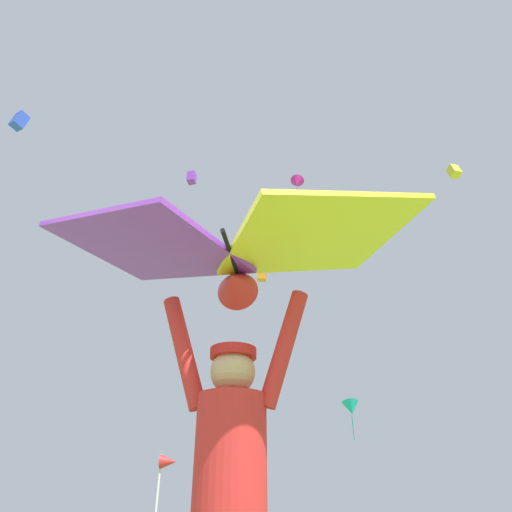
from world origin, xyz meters
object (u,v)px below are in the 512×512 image
at_px(distant_kite_yellow_low_left, 454,171).
at_px(distant_kite_teal_low_right, 351,408).
at_px(distant_kite_orange_high_right, 262,274).
at_px(marker_flag, 167,468).
at_px(held_stunt_kite, 233,251).
at_px(distant_kite_magenta_overhead_distant, 297,183).
at_px(distant_kite_purple_mid_right, 192,178).
at_px(distant_kite_blue_mid_left, 19,121).
at_px(kite_flyer_person, 230,496).

bearing_deg(distant_kite_yellow_low_left, distant_kite_teal_low_right, 153.12).
height_order(distant_kite_orange_high_right, marker_flag, distant_kite_orange_high_right).
distance_m(held_stunt_kite, distant_kite_magenta_overhead_distant, 28.31).
xyz_separation_m(distant_kite_yellow_low_left, marker_flag, (-13.51, -14.82, -18.40)).
distance_m(distant_kite_teal_low_right, distant_kite_purple_mid_right, 18.10).
bearing_deg(held_stunt_kite, distant_kite_orange_high_right, 92.40).
xyz_separation_m(distant_kite_orange_high_right, marker_flag, (-0.85, -16.58, -12.23)).
distance_m(held_stunt_kite, distant_kite_purple_mid_right, 28.95).
bearing_deg(marker_flag, held_stunt_kite, -73.64).
xyz_separation_m(distant_kite_purple_mid_right, distant_kite_orange_high_right, (4.78, 1.23, -7.01)).
bearing_deg(distant_kite_teal_low_right, marker_flag, -107.41).
xyz_separation_m(distant_kite_blue_mid_left, distant_kite_orange_high_right, (10.46, 11.12, -2.46)).
bearing_deg(distant_kite_orange_high_right, distant_kite_blue_mid_left, -133.26).
bearing_deg(kite_flyer_person, distant_kite_teal_low_right, 80.68).
relative_size(kite_flyer_person, marker_flag, 1.14).
bearing_deg(distant_kite_teal_low_right, kite_flyer_person, -99.32).
xyz_separation_m(distant_kite_teal_low_right, distant_kite_yellow_low_left, (7.64, -3.87, 14.01)).
distance_m(kite_flyer_person, distant_kite_orange_high_right, 25.98).
distance_m(distant_kite_purple_mid_right, distant_kite_orange_high_right, 8.58).
distance_m(distant_kite_yellow_low_left, distant_kite_orange_high_right, 14.19).
bearing_deg(distant_kite_magenta_overhead_distant, distant_kite_yellow_low_left, -4.86).
distance_m(kite_flyer_person, distant_kite_teal_low_right, 25.54).
bearing_deg(distant_kite_yellow_low_left, distant_kite_orange_high_right, 172.08).
height_order(distant_kite_teal_low_right, distant_kite_yellow_low_left, distant_kite_yellow_low_left).
bearing_deg(distant_kite_blue_mid_left, distant_kite_yellow_low_left, 22.04).
xyz_separation_m(distant_kite_magenta_overhead_distant, distant_kite_purple_mid_right, (-7.25, -0.34, 0.57)).
relative_size(distant_kite_blue_mid_left, distant_kite_yellow_low_left, 0.82).
bearing_deg(held_stunt_kite, distant_kite_magenta_overhead_distant, 86.03).
relative_size(held_stunt_kite, distant_kite_purple_mid_right, 2.35).
height_order(distant_kite_purple_mid_right, marker_flag, distant_kite_purple_mid_right).
distance_m(distant_kite_magenta_overhead_distant, distant_kite_purple_mid_right, 7.28).
bearing_deg(distant_kite_orange_high_right, distant_kite_magenta_overhead_distant, -19.90).
height_order(distant_kite_yellow_low_left, marker_flag, distant_kite_yellow_low_left).
bearing_deg(kite_flyer_person, distant_kite_blue_mid_left, 134.80).
bearing_deg(distant_kite_purple_mid_right, distant_kite_orange_high_right, 14.46).
distance_m(kite_flyer_person, distant_kite_yellow_low_left, 30.50).
relative_size(distant_kite_magenta_overhead_distant, distant_kite_teal_low_right, 1.04).
xyz_separation_m(held_stunt_kite, marker_flag, (-1.80, 6.13, -0.69)).
bearing_deg(marker_flag, distant_kite_yellow_low_left, 47.66).
distance_m(distant_kite_yellow_low_left, marker_flag, 27.22).
bearing_deg(distant_kite_magenta_overhead_distant, kite_flyer_person, -93.98).
distance_m(held_stunt_kite, marker_flag, 6.43).
height_order(kite_flyer_person, distant_kite_blue_mid_left, distant_kite_blue_mid_left).
distance_m(distant_kite_magenta_overhead_distant, marker_flag, 24.61).
relative_size(held_stunt_kite, distant_kite_blue_mid_left, 2.44).
bearing_deg(marker_flag, distant_kite_purple_mid_right, 104.37).
xyz_separation_m(held_stunt_kite, distant_kite_purple_mid_right, (-5.73, 21.48, 18.55)).
bearing_deg(distant_kite_purple_mid_right, kite_flyer_person, -74.98).
height_order(kite_flyer_person, distant_kite_yellow_low_left, distant_kite_yellow_low_left).
bearing_deg(distant_kite_magenta_overhead_distant, marker_flag, -101.93).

